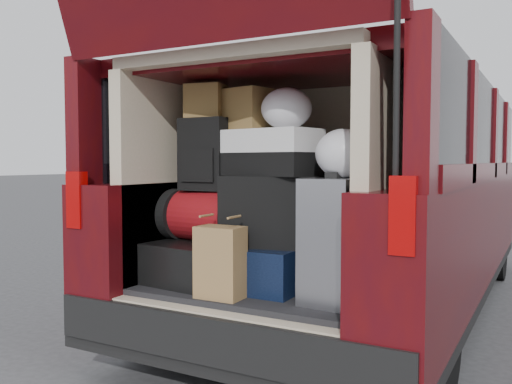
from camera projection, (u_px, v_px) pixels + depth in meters
minivan at (362, 200)px, 4.37m from camera, size 1.90×5.35×2.77m
load_floor at (273, 331)px, 3.03m from camera, size 1.24×1.05×0.55m
black_hardshell at (199, 261)px, 3.06m from camera, size 0.47×0.60×0.22m
navy_hardshell at (269, 266)px, 2.90m from camera, size 0.43×0.53×0.23m
silver_roller at (338, 240)px, 2.60m from camera, size 0.28×0.41×0.59m
kraft_bag at (220, 262)px, 2.66m from camera, size 0.23×0.15×0.35m
red_duffel at (204, 216)px, 3.06m from camera, size 0.47×0.34×0.28m
black_soft_case at (273, 211)px, 2.85m from camera, size 0.56×0.40×0.37m
backpack at (207, 154)px, 3.04m from camera, size 0.29×0.18×0.40m
twotone_duffel at (268, 153)px, 2.88m from camera, size 0.59×0.38×0.24m
grocery_sack_lower at (206, 102)px, 3.05m from camera, size 0.24×0.21×0.19m
grocery_sack_upper at (248, 110)px, 3.00m from camera, size 0.27×0.23×0.23m
plastic_bag_center at (286, 109)px, 2.84m from camera, size 0.28×0.26×0.22m
plastic_bag_right at (343, 153)px, 2.57m from camera, size 0.30×0.29×0.23m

